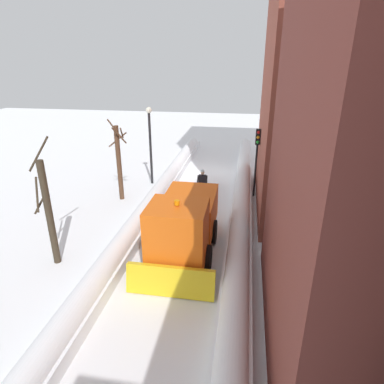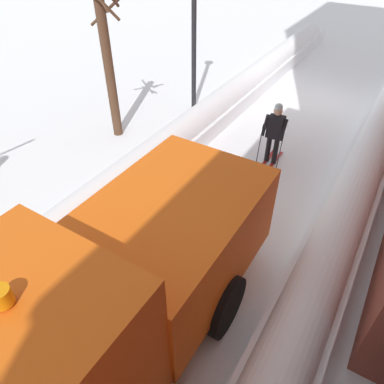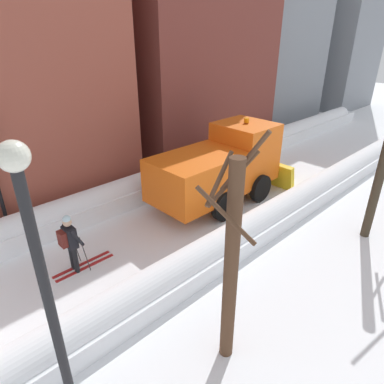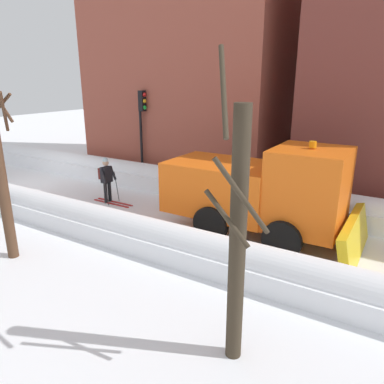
{
  "view_description": "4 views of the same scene",
  "coord_description": "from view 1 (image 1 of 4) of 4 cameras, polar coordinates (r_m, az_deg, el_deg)",
  "views": [
    {
      "loc": [
        -2.48,
        23.1,
        7.83
      ],
      "look_at": [
        0.12,
        7.49,
        1.41
      ],
      "focal_mm": 30.37,
      "sensor_mm": 36.0,
      "label": 1
    },
    {
      "loc": [
        -2.63,
        13.22,
        5.78
      ],
      "look_at": [
        0.39,
        8.31,
        1.12
      ],
      "focal_mm": 33.28,
      "sensor_mm": 36.0,
      "label": 2
    },
    {
      "loc": [
        7.9,
        1.76,
        6.3
      ],
      "look_at": [
        -0.12,
        9.48,
        0.91
      ],
      "focal_mm": 31.75,
      "sensor_mm": 36.0,
      "label": 3
    },
    {
      "loc": [
        9.99,
        14.85,
        4.77
      ],
      "look_at": [
        0.66,
        9.15,
        1.33
      ],
      "focal_mm": 34.23,
      "sensor_mm": 36.0,
      "label": 4
    }
  ],
  "objects": [
    {
      "name": "snowbank_left",
      "position": [
        15.01,
        8.29,
        -7.44
      ],
      "size": [
        1.1,
        36.0,
        1.1
      ],
      "color": "white",
      "rests_on": "ground"
    },
    {
      "name": "ground_plane",
      "position": [
        15.46,
        -1.09,
        -8.37
      ],
      "size": [
        80.0,
        80.0,
        0.0
      ],
      "primitive_type": "plane",
      "color": "white"
    },
    {
      "name": "street_lamp",
      "position": [
        21.63,
        -7.39,
        9.67
      ],
      "size": [
        0.4,
        0.4,
        5.13
      ],
      "color": "black",
      "rests_on": "ground"
    },
    {
      "name": "snowbank_right",
      "position": [
        15.84,
        -9.99,
        -6.19
      ],
      "size": [
        1.1,
        36.0,
        0.99
      ],
      "color": "white",
      "rests_on": "ground"
    },
    {
      "name": "building_brick_near",
      "position": [
        18.98,
        27.85,
        27.06
      ],
      "size": [
        8.3,
        9.56,
        20.43
      ],
      "color": "brown",
      "rests_on": "ground"
    },
    {
      "name": "skier",
      "position": [
        19.71,
        1.85,
        1.78
      ],
      "size": [
        0.62,
        1.8,
        1.81
      ],
      "color": "black",
      "rests_on": "ground"
    },
    {
      "name": "bare_tree_near",
      "position": [
        19.51,
        -12.7,
        5.28
      ],
      "size": [
        1.16,
        1.14,
        4.89
      ],
      "color": "#503523",
      "rests_on": "ground"
    },
    {
      "name": "plow_truck",
      "position": [
        13.75,
        -1.36,
        -5.46
      ],
      "size": [
        3.2,
        5.98,
        3.12
      ],
      "color": "orange",
      "rests_on": "ground"
    },
    {
      "name": "bare_tree_mid",
      "position": [
        13.98,
        -23.9,
        -3.24
      ],
      "size": [
        0.76,
        1.06,
        5.24
      ],
      "color": "#392F22",
      "rests_on": "ground"
    },
    {
      "name": "traffic_light_pole",
      "position": [
        19.59,
        11.35,
        7.23
      ],
      "size": [
        0.28,
        0.42,
        4.2
      ],
      "color": "black",
      "rests_on": "ground"
    }
  ]
}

